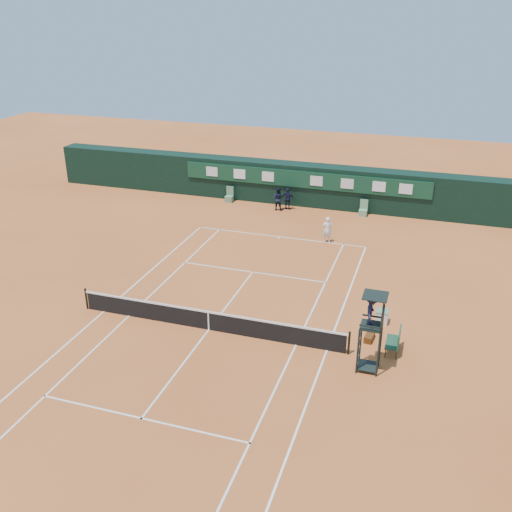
{
  "coord_description": "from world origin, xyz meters",
  "views": [
    {
      "loc": [
        8.97,
        -20.69,
        13.71
      ],
      "look_at": [
        0.33,
        6.0,
        1.2
      ],
      "focal_mm": 40.0,
      "sensor_mm": 36.0,
      "label": 1
    }
  ],
  "objects": [
    {
      "name": "ground",
      "position": [
        0.0,
        0.0,
        0.0
      ],
      "size": [
        90.0,
        90.0,
        0.0
      ],
      "primitive_type": "plane",
      "color": "#C7652F",
      "rests_on": "ground"
    },
    {
      "name": "court_lines",
      "position": [
        0.0,
        0.0,
        0.01
      ],
      "size": [
        11.05,
        23.85,
        0.01
      ],
      "color": "silver",
      "rests_on": "ground"
    },
    {
      "name": "tennis_net",
      "position": [
        0.0,
        0.0,
        0.51
      ],
      "size": [
        12.9,
        0.1,
        1.1
      ],
      "color": "black",
      "rests_on": "ground"
    },
    {
      "name": "back_wall",
      "position": [
        0.0,
        18.74,
        1.51
      ],
      "size": [
        40.0,
        1.65,
        3.0
      ],
      "color": "black",
      "rests_on": "ground"
    },
    {
      "name": "linesman_chair_left",
      "position": [
        -5.5,
        17.48,
        0.32
      ],
      "size": [
        0.55,
        0.5,
        1.15
      ],
      "color": "#588762",
      "rests_on": "ground"
    },
    {
      "name": "linesman_chair_right",
      "position": [
        4.5,
        17.48,
        0.32
      ],
      "size": [
        0.55,
        0.5,
        1.15
      ],
      "color": "#619469",
      "rests_on": "ground"
    },
    {
      "name": "umpire_chair",
      "position": [
        7.32,
        -0.85,
        2.46
      ],
      "size": [
        0.96,
        0.95,
        3.42
      ],
      "color": "black",
      "rests_on": "ground"
    },
    {
      "name": "player_bench",
      "position": [
        8.25,
        0.78,
        0.6
      ],
      "size": [
        0.55,
        1.2,
        1.1
      ],
      "color": "#19402A",
      "rests_on": "ground"
    },
    {
      "name": "tennis_bag",
      "position": [
        7.1,
        1.4,
        0.15
      ],
      "size": [
        0.42,
        0.81,
        0.29
      ],
      "primitive_type": "cube",
      "rotation": [
        0.0,
        0.0,
        -0.1
      ],
      "color": "black",
      "rests_on": "ground"
    },
    {
      "name": "cooler",
      "position": [
        7.44,
        3.08,
        0.33
      ],
      "size": [
        0.57,
        0.57,
        0.65
      ],
      "color": "silver",
      "rests_on": "ground"
    },
    {
      "name": "tennis_ball",
      "position": [
        -0.84,
        7.87,
        0.04
      ],
      "size": [
        0.07,
        0.07,
        0.07
      ],
      "primitive_type": "sphere",
      "color": "#BDD932",
      "rests_on": "ground"
    },
    {
      "name": "player",
      "position": [
        3.03,
        11.95,
        0.83
      ],
      "size": [
        0.7,
        0.57,
        1.66
      ],
      "primitive_type": "imported",
      "rotation": [
        0.0,
        0.0,
        3.47
      ],
      "color": "white",
      "rests_on": "ground"
    },
    {
      "name": "ball_kid_left",
      "position": [
        -1.54,
        16.85,
        0.84
      ],
      "size": [
        0.82,
        0.65,
        1.68
      ],
      "primitive_type": "imported",
      "rotation": [
        0.0,
        0.0,
        3.13
      ],
      "color": "black",
      "rests_on": "ground"
    },
    {
      "name": "ball_kid_right",
      "position": [
        -0.87,
        17.18,
        0.8
      ],
      "size": [
        0.95,
        0.41,
        1.6
      ],
      "primitive_type": "imported",
      "rotation": [
        0.0,
        0.0,
        3.12
      ],
      "color": "black",
      "rests_on": "ground"
    }
  ]
}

